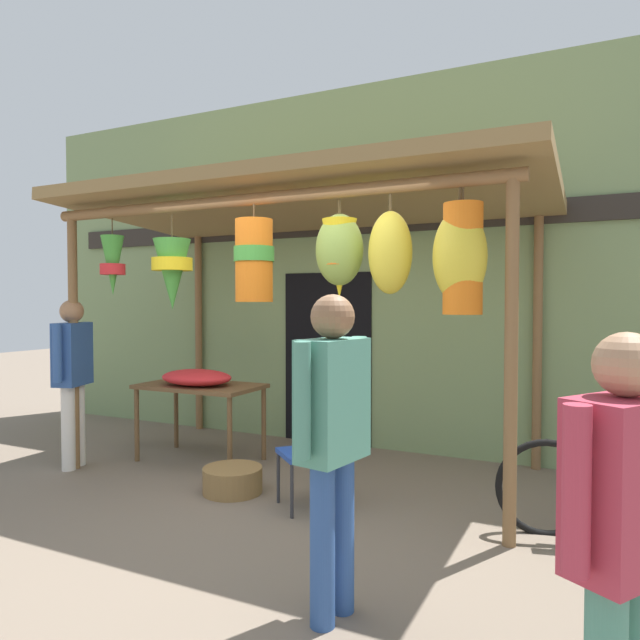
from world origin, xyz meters
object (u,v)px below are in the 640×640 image
object	(u,v)px
wicker_basket_by_table	(233,480)
flower_heap_on_table	(197,377)
customer_foreground	(333,428)
shopper_by_bananas	(73,369)
vendor_in_orange	(624,529)
parked_bicycle	(625,491)
display_table	(200,393)
folding_chair	(315,445)

from	to	relation	value
wicker_basket_by_table	flower_heap_on_table	bearing A→B (deg)	144.26
wicker_basket_by_table	customer_foreground	bearing A→B (deg)	-41.48
wicker_basket_by_table	shopper_by_bananas	distance (m)	2.06
wicker_basket_by_table	shopper_by_bananas	xyz separation A→B (m)	(-1.86, -0.07, 0.88)
vendor_in_orange	parked_bicycle	bearing A→B (deg)	87.21
flower_heap_on_table	wicker_basket_by_table	size ratio (longest dim) A/B	1.51
display_table	flower_heap_on_table	xyz separation A→B (m)	(0.02, -0.08, 0.17)
wicker_basket_by_table	folding_chair	bearing A→B (deg)	1.04
parked_bicycle	vendor_in_orange	size ratio (longest dim) A/B	1.09
folding_chair	flower_heap_on_table	bearing A→B (deg)	159.99
wicker_basket_by_table	vendor_in_orange	xyz separation A→B (m)	(2.92, -2.00, 0.81)
flower_heap_on_table	display_table	bearing A→B (deg)	106.51
vendor_in_orange	customer_foreground	xyz separation A→B (m)	(-1.32, 0.58, 0.09)
parked_bicycle	shopper_by_bananas	distance (m)	4.95
wicker_basket_by_table	customer_foreground	xyz separation A→B (m)	(1.60, -1.42, 0.90)
wicker_basket_by_table	vendor_in_orange	bearing A→B (deg)	-34.44
flower_heap_on_table	vendor_in_orange	xyz separation A→B (m)	(3.77, -2.61, 0.04)
display_table	shopper_by_bananas	distance (m)	1.28
parked_bicycle	display_table	bearing A→B (deg)	175.07
display_table	parked_bicycle	size ratio (longest dim) A/B	0.74
customer_foreground	shopper_by_bananas	bearing A→B (deg)	158.77
wicker_basket_by_table	parked_bicycle	xyz separation A→B (m)	(3.03, 0.36, 0.24)
vendor_in_orange	flower_heap_on_table	bearing A→B (deg)	145.26
folding_chair	vendor_in_orange	world-z (taller)	vendor_in_orange
folding_chair	wicker_basket_by_table	bearing A→B (deg)	-178.96
display_table	wicker_basket_by_table	world-z (taller)	display_table
parked_bicycle	wicker_basket_by_table	bearing A→B (deg)	-173.31
folding_chair	wicker_basket_by_table	size ratio (longest dim) A/B	1.62
folding_chair	wicker_basket_by_table	world-z (taller)	folding_chair
display_table	wicker_basket_by_table	xyz separation A→B (m)	(0.88, -0.69, -0.60)
customer_foreground	parked_bicycle	bearing A→B (deg)	51.09
display_table	folding_chair	xyz separation A→B (m)	(1.67, -0.68, -0.21)
customer_foreground	shopper_by_bananas	xyz separation A→B (m)	(-3.46, 1.35, -0.01)
wicker_basket_by_table	shopper_by_bananas	size ratio (longest dim) A/B	0.31
customer_foreground	vendor_in_orange	bearing A→B (deg)	-23.96
folding_chair	wicker_basket_by_table	xyz separation A→B (m)	(-0.79, -0.01, -0.39)
parked_bicycle	shopper_by_bananas	xyz separation A→B (m)	(-4.89, -0.43, 0.65)
parked_bicycle	folding_chair	bearing A→B (deg)	-171.33
folding_chair	shopper_by_bananas	distance (m)	2.70
display_table	parked_bicycle	bearing A→B (deg)	-4.93
display_table	flower_heap_on_table	bearing A→B (deg)	-73.49
display_table	parked_bicycle	world-z (taller)	parked_bicycle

